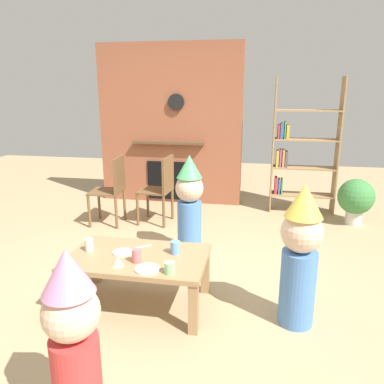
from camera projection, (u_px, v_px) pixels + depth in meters
ground_plane at (168, 282)px, 3.49m from camera, size 12.00×12.00×0.00m
brick_fireplace_feature at (170, 126)px, 5.74m from camera, size 2.20×0.28×2.40m
bookshelf at (298, 152)px, 5.30m from camera, size 0.90×0.28×1.90m
coffee_table at (138, 263)px, 3.03m from camera, size 1.11×0.68×0.44m
paper_cup_near_left at (136, 256)px, 2.89m from camera, size 0.07×0.07×0.11m
paper_cup_near_right at (89, 245)px, 3.09m from camera, size 0.07×0.07×0.10m
paper_cup_center at (170, 268)px, 2.71m from camera, size 0.08×0.08×0.09m
paper_cup_far_left at (175, 247)px, 3.04m from camera, size 0.08×0.08×0.11m
paper_plate_front at (148, 269)px, 2.77m from camera, size 0.19×0.19×0.01m
paper_plate_rear at (123, 252)px, 3.06m from camera, size 0.16×0.16×0.01m
birthday_cake_slice at (117, 261)px, 2.83m from camera, size 0.10×0.10×0.07m
table_fork at (143, 246)px, 3.18m from camera, size 0.13×0.11×0.01m
child_with_cone_hat at (74, 339)px, 1.84m from camera, size 0.28×0.28×1.02m
child_in_pink at (300, 253)px, 2.73m from camera, size 0.30×0.30×1.10m
child_by_the_chairs at (189, 202)px, 3.98m from camera, size 0.30×0.30×1.08m
dining_chair_left at (113, 186)px, 4.87m from camera, size 0.42×0.42×0.90m
dining_chair_middle at (161, 186)px, 4.90m from camera, size 0.43×0.43×0.90m
potted_plant_tall at (356, 198)px, 4.89m from camera, size 0.46×0.46×0.61m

